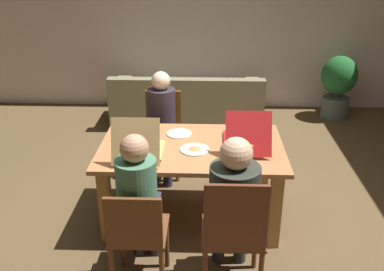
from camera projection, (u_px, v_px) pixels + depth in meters
The scene contains 17 objects.
ground_plane at pixel (192, 216), 4.08m from camera, with size 20.00×20.00×0.00m, color brown.
back_wall at pixel (199, 10), 6.35m from camera, with size 6.48×0.12×2.94m, color beige.
dining_table at pixel (192, 159), 3.83m from camera, with size 1.62×1.00×0.74m.
chair_0 at pixel (137, 235), 3.02m from camera, with size 0.41×0.41×0.86m.
person_0 at pixel (139, 197), 3.07m from camera, with size 0.28×0.53×1.23m.
chair_1 at pixel (234, 232), 2.96m from camera, with size 0.44×0.43×0.98m.
person_1 at pixel (234, 199), 3.02m from camera, with size 0.35×0.50×1.21m.
chair_2 at pixel (163, 131), 4.73m from camera, with size 0.41×0.40×0.91m.
person_2 at pixel (161, 118), 4.52m from camera, with size 0.29×0.47×1.18m.
pizza_box_0 at pixel (246, 139), 3.79m from camera, with size 0.38×0.55×0.37m.
pizza_box_1 at pixel (140, 148), 3.61m from camera, with size 0.38×0.51×0.39m.
plate_0 at pixel (195, 149), 3.69m from camera, with size 0.25×0.25×0.03m.
plate_1 at pixel (179, 134), 4.00m from camera, with size 0.23×0.23×0.01m.
drinking_glass_0 at pixel (249, 152), 3.52m from camera, with size 0.06×0.06×0.12m, color #B4532F.
drinking_glass_1 at pixel (139, 127), 4.00m from camera, with size 0.07×0.07×0.13m, color #DCC462.
couch at pixel (187, 105), 6.13m from camera, with size 2.10×0.84×0.74m.
potted_plant at pixel (338, 83), 6.23m from camera, with size 0.51×0.51×0.92m.
Camera 1 is at (0.13, -3.42, 2.36)m, focal length 40.21 mm.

